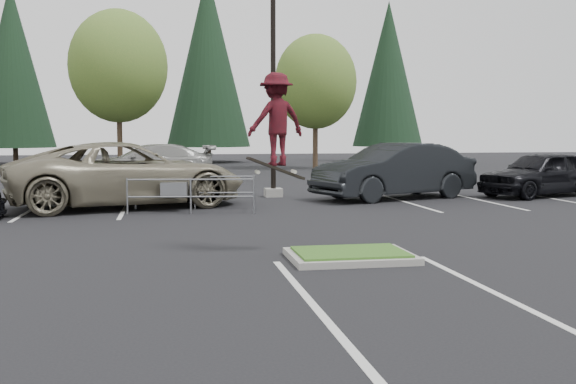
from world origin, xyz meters
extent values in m
plane|color=black|center=(0.00, 0.00, 0.00)|extent=(120.00, 120.00, 0.00)
cube|color=gray|center=(0.00, 0.00, 0.06)|extent=(2.20, 1.60, 0.12)
cube|color=#28591C|center=(0.00, 0.00, 0.13)|extent=(1.95, 1.35, 0.05)
cube|color=silver|center=(-4.50, 9.00, 0.00)|extent=(0.12, 5.20, 0.01)
cube|color=silver|center=(-7.20, 9.00, 0.00)|extent=(0.12, 5.20, 0.01)
cube|color=silver|center=(4.50, 9.00, 0.00)|extent=(0.12, 5.20, 0.01)
cube|color=silver|center=(7.20, 9.00, 0.00)|extent=(0.12, 5.20, 0.01)
cube|color=silver|center=(9.90, 9.00, 0.00)|extent=(0.12, 5.20, 0.01)
cube|color=silver|center=(-1.35, -3.00, 0.00)|extent=(0.12, 6.00, 0.01)
cube|color=silver|center=(1.35, -3.00, 0.00)|extent=(0.12, 6.00, 0.01)
cube|color=gray|center=(0.50, 12.00, 0.15)|extent=(0.60, 0.60, 0.30)
cylinder|color=black|center=(0.50, 12.00, 5.00)|extent=(0.18, 0.18, 10.00)
cylinder|color=#38281C|center=(-6.00, 30.50, 1.75)|extent=(0.32, 0.32, 3.50)
ellipsoid|color=#396A27|center=(-6.00, 30.50, 6.26)|extent=(5.89, 5.89, 6.77)
sphere|color=#396A27|center=(-5.40, 30.20, 5.52)|extent=(3.68, 3.68, 3.68)
sphere|color=#396A27|center=(-6.50, 30.90, 5.70)|extent=(4.05, 4.05, 4.05)
cylinder|color=#38281C|center=(6.00, 29.80, 1.52)|extent=(0.32, 0.32, 3.04)
ellipsoid|color=#396A27|center=(6.00, 29.80, 5.44)|extent=(5.12, 5.12, 5.89)
sphere|color=#396A27|center=(6.60, 29.50, 4.80)|extent=(3.20, 3.20, 3.20)
sphere|color=#396A27|center=(5.50, 30.20, 4.96)|extent=(3.52, 3.52, 3.52)
cylinder|color=#38281C|center=(-14.00, 40.00, 0.60)|extent=(0.36, 0.36, 1.20)
cone|color=black|center=(-14.00, 40.00, 7.10)|extent=(5.72, 5.72, 11.80)
cylinder|color=#38281C|center=(0.00, 40.50, 0.60)|extent=(0.36, 0.36, 1.20)
cone|color=black|center=(0.00, 40.50, 7.85)|extent=(6.38, 6.38, 13.30)
cylinder|color=#38281C|center=(14.00, 39.50, 0.60)|extent=(0.36, 0.36, 1.20)
cone|color=black|center=(14.00, 39.50, 6.85)|extent=(5.50, 5.50, 11.30)
cylinder|color=gray|center=(-4.34, 7.63, 0.51)|extent=(0.05, 0.05, 1.02)
cylinder|color=gray|center=(-4.17, 8.85, 0.51)|extent=(0.05, 0.05, 1.02)
cylinder|color=gray|center=(-2.58, 7.39, 0.51)|extent=(0.05, 0.05, 1.02)
cylinder|color=gray|center=(-2.42, 8.61, 0.51)|extent=(0.05, 0.05, 1.02)
cylinder|color=gray|center=(-0.83, 7.15, 0.51)|extent=(0.05, 0.05, 1.02)
cylinder|color=gray|center=(-0.66, 8.37, 0.51)|extent=(0.05, 0.05, 1.02)
cylinder|color=gray|center=(-2.58, 7.39, 0.49)|extent=(3.51, 0.53, 0.04)
cylinder|color=gray|center=(-2.58, 7.39, 0.97)|extent=(3.51, 0.53, 0.04)
cylinder|color=gray|center=(-2.42, 8.61, 0.49)|extent=(3.51, 0.53, 0.04)
cylinder|color=gray|center=(-2.42, 8.61, 0.97)|extent=(3.51, 0.53, 0.04)
cube|color=gray|center=(-3.03, 8.07, 0.64)|extent=(0.81, 0.56, 0.42)
cube|color=black|center=(-1.20, 1.00, 1.61)|extent=(1.12, 0.42, 0.45)
cylinder|color=beige|center=(-1.55, 0.88, 1.54)|extent=(0.07, 0.04, 0.07)
cylinder|color=beige|center=(-1.55, 1.12, 1.54)|extent=(0.07, 0.04, 0.07)
cylinder|color=beige|center=(-0.85, 0.88, 1.54)|extent=(0.07, 0.04, 0.07)
cylinder|color=beige|center=(-0.85, 1.12, 1.54)|extent=(0.07, 0.04, 0.07)
imported|color=maroon|center=(-1.20, 1.00, 2.53)|extent=(1.28, 0.98, 1.76)
imported|color=gray|center=(-4.50, 9.51, 1.00)|extent=(7.81, 5.11, 2.00)
imported|color=black|center=(4.50, 10.57, 0.96)|extent=(6.18, 3.90, 1.92)
imported|color=black|center=(10.00, 10.46, 0.82)|extent=(5.18, 3.35, 1.64)
imported|color=gray|center=(-4.04, 19.93, 0.88)|extent=(6.19, 2.81, 1.76)
camera|label=1|loc=(-3.24, -11.60, 2.29)|focal=42.00mm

